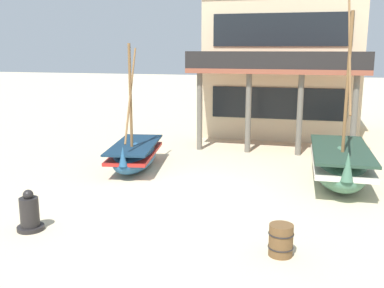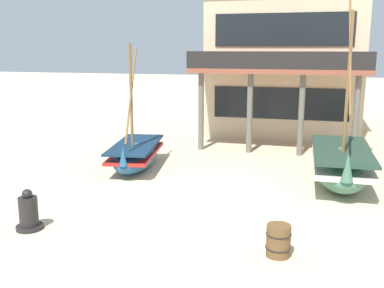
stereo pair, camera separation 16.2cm
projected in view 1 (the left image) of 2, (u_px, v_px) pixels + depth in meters
ground_plane at (184, 196)px, 13.54m from camera, size 120.00×120.00×0.00m
fishing_boat_near_left at (340, 164)px, 14.59m from camera, size 1.88×4.63×5.90m
fishing_boat_centre_large at (135, 155)px, 16.51m from camera, size 2.06×3.96×4.54m
capstan_winch at (30, 214)px, 10.94m from camera, size 0.66×0.66×1.03m
wooden_barrel at (281, 240)px, 9.59m from camera, size 0.56×0.56×0.70m
harbor_building_main at (283, 65)px, 23.45m from camera, size 7.70×9.23×6.99m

